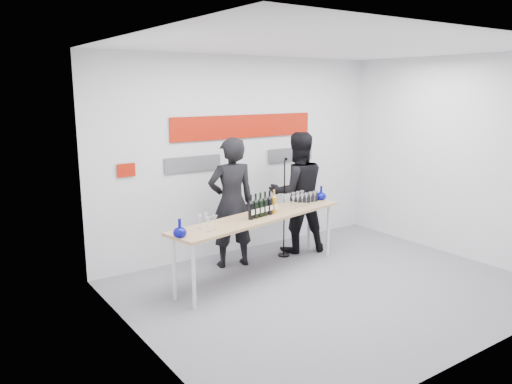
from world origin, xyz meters
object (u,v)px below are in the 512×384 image
tasting_table (260,220)px  presenter_left (231,203)px  mic_stand (284,227)px  presenter_right (297,192)px

tasting_table → presenter_left: size_ratio=1.54×
tasting_table → mic_stand: bearing=19.1°
presenter_right → presenter_left: bearing=19.9°
presenter_right → mic_stand: bearing=36.9°
tasting_table → presenter_right: bearing=15.2°
presenter_left → presenter_right: 1.21m
mic_stand → tasting_table: bearing=-153.8°
tasting_table → presenter_right: (1.09, 0.55, 0.16)m
presenter_left → presenter_right: bearing=-167.4°
presenter_left → mic_stand: bearing=-174.1°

